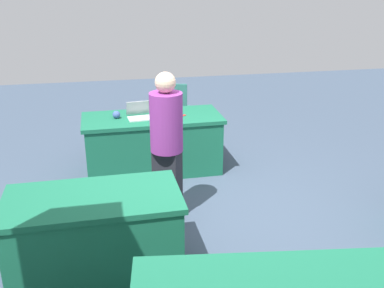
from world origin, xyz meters
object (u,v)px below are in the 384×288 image
at_px(laptop_silver, 140,115).
at_px(yarn_ball, 116,115).
at_px(table_foreground, 153,143).
at_px(table_back_left, 96,235).
at_px(chair_tucked_right, 175,107).
at_px(scissors_red, 181,116).
at_px(person_attendee_standing, 167,140).

height_order(laptop_silver, yarn_ball, laptop_silver).
xyz_separation_m(table_foreground, table_back_left, (0.76, 2.15, -0.00)).
relative_size(table_back_left, chair_tucked_right, 1.58).
relative_size(chair_tucked_right, scissors_red, 5.23).
bearing_deg(table_back_left, table_foreground, -109.57).
bearing_deg(laptop_silver, person_attendee_standing, 91.92).
xyz_separation_m(table_back_left, chair_tucked_right, (-1.26, -3.31, 0.15)).
distance_m(table_back_left, yarn_ball, 2.22).
xyz_separation_m(table_foreground, yarn_ball, (0.46, -0.01, 0.43)).
bearing_deg(table_foreground, yarn_ball, -0.94).
height_order(table_back_left, chair_tucked_right, chair_tucked_right).
relative_size(chair_tucked_right, person_attendee_standing, 0.58).
bearing_deg(table_foreground, laptop_silver, 12.40).
height_order(table_foreground, scissors_red, scissors_red).
xyz_separation_m(laptop_silver, scissors_red, (-0.53, 0.06, -0.04)).
xyz_separation_m(person_attendee_standing, laptop_silver, (0.16, -1.25, -0.09)).
bearing_deg(scissors_red, yarn_ball, -45.81).
xyz_separation_m(table_foreground, scissors_red, (-0.37, 0.09, 0.38)).
relative_size(person_attendee_standing, yarn_ball, 16.25).
distance_m(chair_tucked_right, scissors_red, 1.29).
bearing_deg(laptop_silver, table_back_left, 68.61).
height_order(table_back_left, scissors_red, scissors_red).
bearing_deg(scissors_red, table_foreground, -53.03).
distance_m(table_back_left, scissors_red, 2.38).
distance_m(table_foreground, yarn_ball, 0.63).
bearing_deg(scissors_red, table_back_left, 22.21).
relative_size(laptop_silver, yarn_ball, 3.46).
bearing_deg(table_back_left, chair_tucked_right, -110.85).
relative_size(table_foreground, laptop_silver, 5.32).
xyz_separation_m(chair_tucked_right, person_attendee_standing, (0.50, 2.45, 0.36)).
bearing_deg(yarn_ball, person_attendee_standing, 109.72).
distance_m(chair_tucked_right, laptop_silver, 1.40).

